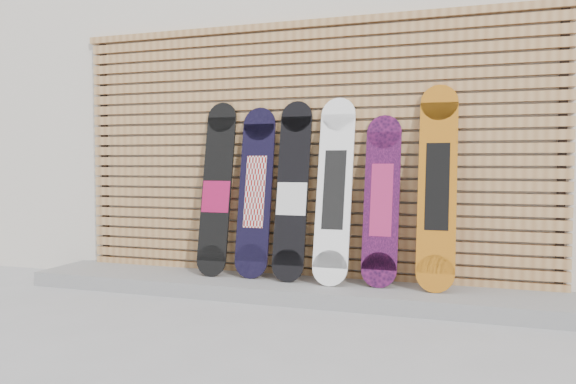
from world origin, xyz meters
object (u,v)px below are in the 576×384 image
object	(u,v)px
snowboard_3	(334,190)
snowboard_4	(382,200)
snowboard_1	(255,192)
snowboard_2	(292,191)
snowboard_0	(217,189)
snowboard_5	(437,186)

from	to	relation	value
snowboard_3	snowboard_4	world-z (taller)	snowboard_3
snowboard_1	snowboard_2	world-z (taller)	snowboard_2
snowboard_4	snowboard_1	bearing A→B (deg)	179.64
snowboard_2	snowboard_0	bearing A→B (deg)	179.51
snowboard_0	snowboard_4	xyz separation A→B (m)	(1.43, 0.01, -0.06)
snowboard_1	snowboard_3	distance (m)	0.70
snowboard_1	snowboard_5	world-z (taller)	snowboard_5
snowboard_1	snowboard_3	world-z (taller)	snowboard_3
snowboard_2	snowboard_4	xyz separation A→B (m)	(0.74, 0.02, -0.06)
snowboard_1	snowboard_2	size ratio (longest dim) A/B	0.97
snowboard_0	snowboard_5	world-z (taller)	snowboard_5
snowboard_4	snowboard_5	size ratio (longest dim) A/B	0.86
snowboard_1	snowboard_0	bearing A→B (deg)	-177.43
snowboard_1	snowboard_4	distance (m)	1.08
snowboard_3	snowboard_5	world-z (taller)	snowboard_5
snowboard_0	snowboard_4	distance (m)	1.43
snowboard_2	snowboard_4	world-z (taller)	snowboard_2
snowboard_3	snowboard_4	bearing A→B (deg)	4.65
snowboard_1	snowboard_4	xyz separation A→B (m)	(1.08, -0.01, -0.05)
snowboard_0	snowboard_5	distance (m)	1.86
snowboard_2	snowboard_3	xyz separation A→B (m)	(0.36, -0.02, 0.02)
snowboard_2	snowboard_3	bearing A→B (deg)	-2.48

